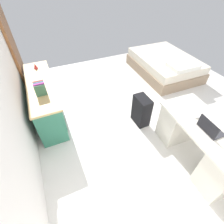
# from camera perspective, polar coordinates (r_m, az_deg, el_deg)

# --- Properties ---
(ground_plane) EXTENTS (5.58, 5.58, 0.00)m
(ground_plane) POSITION_cam_1_polar(r_m,az_deg,el_deg) (3.67, 10.94, 0.28)
(ground_plane) COLOR silver
(wall_back) EXTENTS (4.58, 0.10, 2.54)m
(wall_back) POSITION_cam_1_polar(r_m,az_deg,el_deg) (2.50, -33.35, 7.44)
(wall_back) COLOR white
(wall_back) RESTS_ON ground_plane
(door_wooden) EXTENTS (0.88, 0.05, 2.04)m
(door_wooden) POSITION_cam_1_polar(r_m,az_deg,el_deg) (4.15, -30.24, 17.40)
(door_wooden) COLOR brown
(door_wooden) RESTS_ON ground_plane
(desk) EXTENTS (1.48, 0.75, 0.73)m
(desk) POSITION_cam_1_polar(r_m,az_deg,el_deg) (2.90, 27.83, -9.27)
(desk) COLOR silver
(desk) RESTS_ON ground_plane
(credenza) EXTENTS (1.80, 0.48, 0.76)m
(credenza) POSITION_cam_1_polar(r_m,az_deg,el_deg) (3.57, -21.87, 4.06)
(credenza) COLOR #2D7056
(credenza) RESTS_ON ground_plane
(bed) EXTENTS (1.94, 1.46, 0.58)m
(bed) POSITION_cam_1_polar(r_m,az_deg,el_deg) (5.05, 17.48, 15.15)
(bed) COLOR gray
(bed) RESTS_ON ground_plane
(suitcase_black) EXTENTS (0.36, 0.22, 0.60)m
(suitcase_black) POSITION_cam_1_polar(r_m,az_deg,el_deg) (3.23, 9.99, 0.47)
(suitcase_black) COLOR black
(suitcase_black) RESTS_ON ground_plane
(laptop) EXTENTS (0.32, 0.24, 0.21)m
(laptop) POSITION_cam_1_polar(r_m,az_deg,el_deg) (2.58, 30.44, -4.86)
(laptop) COLOR #333338
(laptop) RESTS_ON desk
(computer_mouse) EXTENTS (0.07, 0.10, 0.03)m
(computer_mouse) POSITION_cam_1_polar(r_m,az_deg,el_deg) (2.73, 27.24, -1.42)
(computer_mouse) COLOR white
(computer_mouse) RESTS_ON desk
(book_row) EXTENTS (0.15, 0.17, 0.21)m
(book_row) POSITION_cam_1_polar(r_m,az_deg,el_deg) (3.01, -23.38, 7.43)
(book_row) COLOR #386347
(book_row) RESTS_ON credenza
(figurine_small) EXTENTS (0.08, 0.08, 0.11)m
(figurine_small) POSITION_cam_1_polar(r_m,az_deg,el_deg) (3.86, -24.74, 14.06)
(figurine_small) COLOR red
(figurine_small) RESTS_ON credenza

